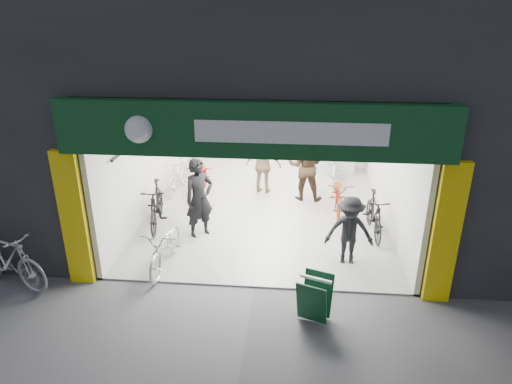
# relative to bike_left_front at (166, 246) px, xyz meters

# --- Properties ---
(ground) EXTENTS (60.00, 60.00, 0.00)m
(ground) POSITION_rel_bike_left_front_xyz_m (1.80, -0.60, -0.46)
(ground) COLOR #56565B
(ground) RESTS_ON ground
(building) EXTENTS (17.00, 10.27, 8.00)m
(building) POSITION_rel_bike_left_front_xyz_m (2.71, 4.39, 3.85)
(building) COLOR #232326
(building) RESTS_ON ground
(bike_left_front) EXTENTS (0.70, 1.79, 0.92)m
(bike_left_front) POSITION_rel_bike_left_front_xyz_m (0.00, 0.00, 0.00)
(bike_left_front) COLOR silver
(bike_left_front) RESTS_ON ground
(bike_left_midfront) EXTENTS (0.77, 1.85, 1.08)m
(bike_left_midfront) POSITION_rel_bike_left_front_xyz_m (-0.70, 1.72, 0.08)
(bike_left_midfront) COLOR black
(bike_left_midfront) RESTS_ON ground
(bike_left_midback) EXTENTS (0.83, 1.93, 0.98)m
(bike_left_midback) POSITION_rel_bike_left_front_xyz_m (-0.00, 3.65, 0.03)
(bike_left_midback) COLOR maroon
(bike_left_midback) RESTS_ON ground
(bike_left_back) EXTENTS (0.63, 1.69, 0.99)m
(bike_left_back) POSITION_rel_bike_left_front_xyz_m (-0.70, 3.88, 0.03)
(bike_left_back) COLOR silver
(bike_left_back) RESTS_ON ground
(bike_right_front) EXTENTS (0.53, 1.67, 0.99)m
(bike_right_front) POSITION_rel_bike_left_front_xyz_m (4.30, 1.76, 0.03)
(bike_right_front) COLOR black
(bike_right_front) RESTS_ON ground
(bike_right_mid) EXTENTS (0.68, 1.76, 0.91)m
(bike_right_mid) POSITION_rel_bike_left_front_xyz_m (3.60, 2.90, -0.01)
(bike_right_mid) COLOR #962B0D
(bike_right_mid) RESTS_ON ground
(bike_right_back) EXTENTS (0.59, 1.89, 1.13)m
(bike_right_back) POSITION_rel_bike_left_front_xyz_m (3.60, 5.01, 0.10)
(bike_right_back) COLOR #A3A4A7
(bike_right_back) RESTS_ON ground
(parked_bike) EXTENTS (1.97, 1.13, 1.14)m
(parked_bike) POSITION_rel_bike_left_front_xyz_m (-2.70, -0.93, 0.11)
(parked_bike) COLOR #B6B6BB
(parked_bike) RESTS_ON ground
(customer_a) EXTENTS (0.80, 0.76, 1.84)m
(customer_a) POSITION_rel_bike_left_front_xyz_m (0.41, 1.34, 0.46)
(customer_a) COLOR black
(customer_a) RESTS_ON ground
(customer_b) EXTENTS (0.98, 0.79, 1.91)m
(customer_b) POSITION_rel_bike_left_front_xyz_m (2.76, 3.64, 0.50)
(customer_b) COLOR #352518
(customer_b) RESTS_ON ground
(customer_c) EXTENTS (0.96, 0.56, 1.48)m
(customer_c) POSITION_rel_bike_left_front_xyz_m (3.60, 0.40, 0.28)
(customer_c) COLOR black
(customer_c) RESTS_ON ground
(customer_d) EXTENTS (1.04, 0.59, 1.66)m
(customer_d) POSITION_rel_bike_left_front_xyz_m (1.64, 3.96, 0.37)
(customer_d) COLOR #957656
(customer_d) RESTS_ON ground
(sandwich_board) EXTENTS (0.65, 0.66, 0.78)m
(sandwich_board) POSITION_rel_bike_left_front_xyz_m (2.88, -1.40, -0.03)
(sandwich_board) COLOR #0E3B21
(sandwich_board) RESTS_ON ground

